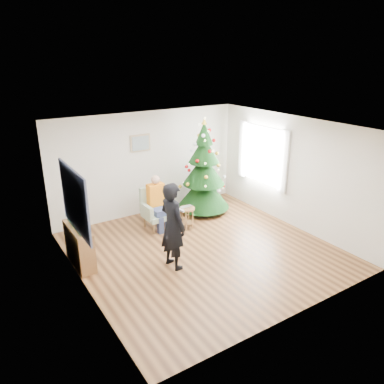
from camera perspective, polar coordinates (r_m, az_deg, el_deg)
floor at (r=7.97m, az=1.74°, el=-8.84°), size 5.00×5.00×0.00m
ceiling at (r=7.08m, az=1.97°, el=9.87°), size 5.00×5.00×0.00m
wall_back at (r=9.49m, az=-6.73°, el=4.36°), size 5.00×0.00×5.00m
wall_front at (r=5.72m, az=16.25°, el=-7.35°), size 5.00×0.00×5.00m
wall_left at (r=6.45m, az=-16.85°, el=-4.19°), size 0.00×5.00×5.00m
wall_right at (r=9.01m, az=15.10°, el=2.93°), size 0.00×5.00×5.00m
window_panel at (r=9.61m, az=10.73°, el=5.57°), size 0.04×1.30×1.40m
curtains at (r=9.59m, az=10.59°, el=5.55°), size 0.05×1.75×1.50m
christmas_tree at (r=9.51m, az=1.80°, el=3.22°), size 1.34×1.34×2.43m
stool at (r=8.78m, az=-0.72°, el=-3.98°), size 0.35×0.35×0.53m
laptop at (r=8.67m, az=-0.72°, el=-2.34°), size 0.30×0.20×0.02m
armchair at (r=8.87m, az=-5.28°, el=-3.23°), size 0.72×0.65×0.97m
seated_person at (r=8.72m, az=-5.18°, el=-1.57°), size 0.39×0.57×1.27m
standing_man at (r=7.04m, az=-2.97°, el=-5.19°), size 0.49×0.67×1.71m
game_controller at (r=6.98m, az=-1.59°, el=-2.83°), size 0.05×0.13×0.04m
console at (r=7.61m, az=-16.77°, el=-7.85°), size 0.32×1.00×0.80m
garland at (r=7.43m, az=-17.09°, el=-4.99°), size 0.14×0.90×0.14m
tapestry at (r=6.64m, az=-17.48°, el=-1.23°), size 0.03×1.50×1.15m
framed_picture at (r=9.24m, az=-7.89°, el=7.40°), size 0.52×0.05×0.42m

